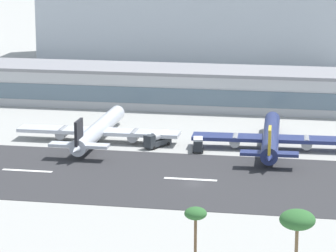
{
  "coord_description": "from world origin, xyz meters",
  "views": [
    {
      "loc": [
        27.13,
        -178.42,
        54.9
      ],
      "look_at": [
        -11.63,
        32.11,
        5.27
      ],
      "focal_mm": 91.63,
      "sensor_mm": 36.0,
      "label": 1
    }
  ],
  "objects_px": {
    "airliner_gold_tail_gate_1": "(271,138)",
    "palm_tree_0": "(196,216)",
    "service_fuel_truck_0": "(157,139)",
    "palm_tree_2": "(297,221)",
    "service_box_truck_1": "(198,144)",
    "terminal_building": "(209,88)",
    "airliner_black_tail_gate_0": "(97,131)",
    "distant_hotel_block": "(202,1)"
  },
  "relations": [
    {
      "from": "distant_hotel_block",
      "to": "service_box_truck_1",
      "type": "height_order",
      "value": "distant_hotel_block"
    },
    {
      "from": "airliner_black_tail_gate_0",
      "to": "service_box_truck_1",
      "type": "relative_size",
      "value": 7.54
    },
    {
      "from": "airliner_gold_tail_gate_1",
      "to": "service_fuel_truck_0",
      "type": "bearing_deg",
      "value": 91.28
    },
    {
      "from": "service_fuel_truck_0",
      "to": "terminal_building",
      "type": "bearing_deg",
      "value": -158.78
    },
    {
      "from": "airliner_gold_tail_gate_1",
      "to": "service_box_truck_1",
      "type": "bearing_deg",
      "value": 100.96
    },
    {
      "from": "airliner_black_tail_gate_0",
      "to": "palm_tree_0",
      "type": "relative_size",
      "value": 4.38
    },
    {
      "from": "palm_tree_0",
      "to": "distant_hotel_block",
      "type": "bearing_deg",
      "value": 98.03
    },
    {
      "from": "airliner_black_tail_gate_0",
      "to": "palm_tree_0",
      "type": "height_order",
      "value": "palm_tree_0"
    },
    {
      "from": "airliner_black_tail_gate_0",
      "to": "service_fuel_truck_0",
      "type": "bearing_deg",
      "value": -95.95
    },
    {
      "from": "airliner_black_tail_gate_0",
      "to": "airliner_gold_tail_gate_1",
      "type": "distance_m",
      "value": 45.1
    },
    {
      "from": "terminal_building",
      "to": "palm_tree_0",
      "type": "height_order",
      "value": "terminal_building"
    },
    {
      "from": "terminal_building",
      "to": "palm_tree_0",
      "type": "relative_size",
      "value": 14.27
    },
    {
      "from": "airliner_black_tail_gate_0",
      "to": "palm_tree_2",
      "type": "relative_size",
      "value": 3.78
    },
    {
      "from": "service_box_truck_1",
      "to": "palm_tree_2",
      "type": "relative_size",
      "value": 0.5
    },
    {
      "from": "airliner_gold_tail_gate_1",
      "to": "palm_tree_0",
      "type": "relative_size",
      "value": 4.34
    },
    {
      "from": "airliner_gold_tail_gate_1",
      "to": "palm_tree_2",
      "type": "bearing_deg",
      "value": -176.2
    },
    {
      "from": "distant_hotel_block",
      "to": "service_box_truck_1",
      "type": "distance_m",
      "value": 156.4
    },
    {
      "from": "palm_tree_2",
      "to": "palm_tree_0",
      "type": "bearing_deg",
      "value": 167.94
    },
    {
      "from": "airliner_black_tail_gate_0",
      "to": "airliner_gold_tail_gate_1",
      "type": "bearing_deg",
      "value": -89.89
    },
    {
      "from": "terminal_building",
      "to": "airliner_gold_tail_gate_1",
      "type": "bearing_deg",
      "value": -65.87
    },
    {
      "from": "palm_tree_2",
      "to": "service_fuel_truck_0",
      "type": "bearing_deg",
      "value": 114.95
    },
    {
      "from": "distant_hotel_block",
      "to": "palm_tree_2",
      "type": "bearing_deg",
      "value": -78.17
    },
    {
      "from": "service_fuel_truck_0",
      "to": "palm_tree_2",
      "type": "height_order",
      "value": "palm_tree_2"
    },
    {
      "from": "terminal_building",
      "to": "distant_hotel_block",
      "type": "height_order",
      "value": "distant_hotel_block"
    },
    {
      "from": "palm_tree_0",
      "to": "palm_tree_2",
      "type": "height_order",
      "value": "palm_tree_2"
    },
    {
      "from": "distant_hotel_block",
      "to": "service_fuel_truck_0",
      "type": "distance_m",
      "value": 152.91
    },
    {
      "from": "service_fuel_truck_0",
      "to": "palm_tree_2",
      "type": "relative_size",
      "value": 0.7
    },
    {
      "from": "distant_hotel_block",
      "to": "terminal_building",
      "type": "bearing_deg",
      "value": -80.4
    },
    {
      "from": "airliner_black_tail_gate_0",
      "to": "service_box_truck_1",
      "type": "bearing_deg",
      "value": -98.63
    },
    {
      "from": "service_box_truck_1",
      "to": "palm_tree_0",
      "type": "bearing_deg",
      "value": -0.07
    },
    {
      "from": "airliner_gold_tail_gate_1",
      "to": "palm_tree_2",
      "type": "xyz_separation_m",
      "value": [
        9.4,
        -84.06,
        7.69
      ]
    },
    {
      "from": "airliner_gold_tail_gate_1",
      "to": "palm_tree_0",
      "type": "height_order",
      "value": "palm_tree_0"
    },
    {
      "from": "terminal_building",
      "to": "service_box_truck_1",
      "type": "height_order",
      "value": "terminal_building"
    },
    {
      "from": "airliner_black_tail_gate_0",
      "to": "service_box_truck_1",
      "type": "height_order",
      "value": "airliner_black_tail_gate_0"
    },
    {
      "from": "airliner_black_tail_gate_0",
      "to": "palm_tree_0",
      "type": "bearing_deg",
      "value": -154.92
    },
    {
      "from": "palm_tree_2",
      "to": "service_box_truck_1",
      "type": "bearing_deg",
      "value": 108.9
    },
    {
      "from": "palm_tree_0",
      "to": "palm_tree_2",
      "type": "relative_size",
      "value": 0.86
    },
    {
      "from": "airliner_gold_tail_gate_1",
      "to": "service_box_truck_1",
      "type": "relative_size",
      "value": 7.46
    },
    {
      "from": "terminal_building",
      "to": "airliner_black_tail_gate_0",
      "type": "height_order",
      "value": "terminal_building"
    },
    {
      "from": "distant_hotel_block",
      "to": "airliner_gold_tail_gate_1",
      "type": "relative_size",
      "value": 2.87
    },
    {
      "from": "terminal_building",
      "to": "service_fuel_truck_0",
      "type": "bearing_deg",
      "value": -96.45
    },
    {
      "from": "distant_hotel_block",
      "to": "service_box_truck_1",
      "type": "bearing_deg",
      "value": -82.02
    }
  ]
}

